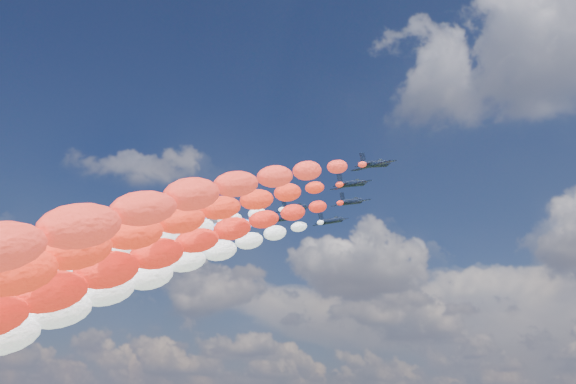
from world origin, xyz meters
The scene contains 14 objects.
jet_0 centered at (-26.33, -4.51, 94.14)m, with size 8.30×11.13×2.45m, color black, non-canonical shape.
jet_1 centered at (-17.79, 3.04, 94.14)m, with size 8.30×11.13×2.45m, color black, non-canonical shape.
jet_2 centered at (-8.93, 13.48, 94.14)m, with size 8.30×11.13×2.45m, color black, non-canonical shape.
trail_2 centered at (-8.93, -44.63, 68.08)m, with size 7.12×114.34×56.39m, color #2F7CFD, non-canonical shape.
jet_3 centered at (-1.65, 8.72, 94.14)m, with size 8.30×11.13×2.45m, color black, non-canonical shape.
trail_3 centered at (-1.65, -49.38, 68.08)m, with size 7.12×114.34×56.39m, color white, non-canonical shape.
jet_4 centered at (-0.73, 21.61, 94.14)m, with size 8.30×11.13×2.45m, color black, non-canonical shape.
trail_4 centered at (-0.73, -36.50, 68.08)m, with size 7.12×114.34×56.39m, color silver, non-canonical shape.
jet_5 centered at (10.51, 12.00, 94.14)m, with size 8.30×11.13×2.45m, color black, non-canonical shape.
trail_5 centered at (10.51, -46.10, 68.08)m, with size 7.12×114.34×56.39m, color red, non-canonical shape.
jet_6 centered at (16.48, 2.30, 94.14)m, with size 8.30×11.13×2.45m, color black, non-canonical shape.
trail_6 centered at (16.48, -55.80, 68.08)m, with size 7.12×114.34×56.39m, color red, non-canonical shape.
jet_7 centered at (25.40, -4.45, 94.14)m, with size 8.30×11.13×2.45m, color black, non-canonical shape.
trail_7 centered at (25.40, -62.56, 68.08)m, with size 7.12×114.34×56.39m, color red, non-canonical shape.
Camera 1 is at (84.19, -111.02, 48.86)m, focal length 45.21 mm.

